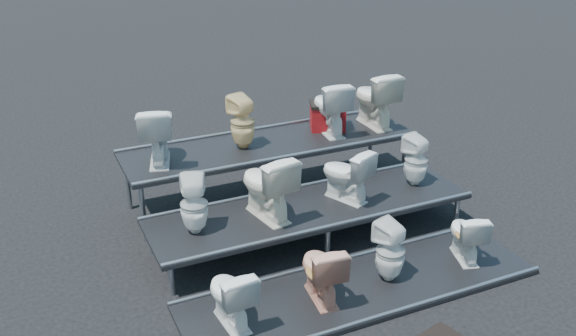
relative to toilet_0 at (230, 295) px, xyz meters
name	(u,v)px	position (x,y,z in m)	size (l,w,h in m)	color
ground	(310,237)	(1.56, 1.30, -0.40)	(80.00, 80.00, 0.00)	black
tier_front	(360,288)	(1.56, 0.00, -0.37)	(4.20, 1.20, 0.06)	black
tier_mid	(310,222)	(1.56, 1.30, -0.17)	(4.20, 1.20, 0.46)	black
tier_back	(271,170)	(1.56, 2.60, 0.03)	(4.20, 1.20, 0.86)	black
toilet_0	(230,295)	(0.00, 0.00, 0.00)	(0.39, 0.68, 0.69)	silver
toilet_1	(321,270)	(1.05, 0.00, 0.01)	(0.40, 0.70, 0.71)	tan
toilet_2	(390,251)	(1.94, 0.00, 0.03)	(0.33, 0.34, 0.74)	silver
toilet_3	(466,235)	(3.02, 0.00, -0.02)	(0.36, 0.63, 0.64)	silver
toilet_4	(194,205)	(0.03, 1.30, 0.42)	(0.33, 0.33, 0.72)	silver
toilet_5	(267,185)	(0.96, 1.30, 0.48)	(0.48, 0.83, 0.85)	silver
toilet_6	(346,174)	(2.07, 1.30, 0.41)	(0.40, 0.70, 0.71)	silver
toilet_7	(416,160)	(3.16, 1.30, 0.41)	(0.32, 0.33, 0.71)	silver
toilet_8	(157,134)	(-0.04, 2.60, 0.85)	(0.44, 0.78, 0.79)	silver
toilet_9	(242,122)	(1.15, 2.60, 0.83)	(0.34, 0.35, 0.75)	#ECCC8C
toilet_10	(330,107)	(2.51, 2.60, 0.86)	(0.45, 0.78, 0.80)	silver
toilet_11	(375,98)	(3.27, 2.60, 0.88)	(0.47, 0.83, 0.85)	silver
red_crate	(328,117)	(2.56, 2.76, 0.64)	(0.50, 0.40, 0.36)	maroon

